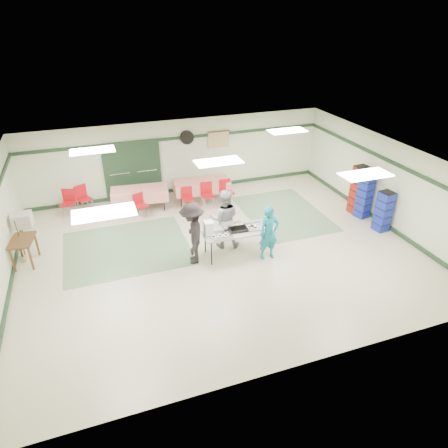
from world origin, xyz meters
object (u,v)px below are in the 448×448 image
object	(u,v)px
volunteer_dark	(193,234)
crate_stack_blue_b	(365,196)
volunteer_teal	(269,233)
office_printer	(22,220)
chair_c	(226,189)
dining_table_b	(140,194)
dining_table_a	(202,185)
broom	(20,239)
chair_loose_b	(68,200)
chair_loose_a	(82,196)
crate_stack_red	(359,190)
volunteer_grey	(224,219)
serving_table	(239,231)
printer_table	(22,243)
chair_b	(187,196)
chair_d	(140,203)
crate_stack_blue_a	(384,211)
chair_a	(207,192)

from	to	relation	value
volunteer_dark	crate_stack_blue_b	xyz separation A→B (m)	(5.99, 0.71, -0.12)
volunteer_teal	office_printer	world-z (taller)	volunteer_teal
crate_stack_blue_b	chair_c	bearing A→B (deg)	148.05
dining_table_b	crate_stack_blue_b	xyz separation A→B (m)	(6.84, -3.01, 0.18)
dining_table_a	broom	xyz separation A→B (m)	(-5.74, -2.06, 0.06)
dining_table_b	chair_loose_b	bearing A→B (deg)	179.55
dining_table_a	chair_loose_a	size ratio (longest dim) A/B	2.16
dining_table_a	crate_stack_red	distance (m)	5.36
chair_loose_a	volunteer_grey	bearing A→B (deg)	-70.95
serving_table	printer_table	bearing A→B (deg)	167.56
volunteer_teal	volunteer_dark	xyz separation A→B (m)	(-2.00, 0.50, 0.10)
crate_stack_red	volunteer_grey	bearing A→B (deg)	-173.67
printer_table	chair_loose_a	bearing A→B (deg)	68.61
chair_b	broom	distance (m)	5.27
volunteer_dark	dining_table_b	xyz separation A→B (m)	(-0.85, 3.72, -0.30)
volunteer_dark	chair_d	distance (m)	3.30
volunteer_dark	chair_c	world-z (taller)	volunteer_dark
broom	printer_table	bearing A→B (deg)	-64.03
crate_stack_blue_a	crate_stack_blue_b	size ratio (longest dim) A/B	0.86
volunteer_teal	volunteer_grey	world-z (taller)	volunteer_grey
volunteer_teal	crate_stack_red	world-z (taller)	crate_stack_red
volunteer_teal	chair_loose_b	world-z (taller)	volunteer_teal
serving_table	printer_table	xyz separation A→B (m)	(-5.61, 1.44, -0.08)
serving_table	volunteer_grey	xyz separation A→B (m)	(-0.22, 0.53, 0.16)
volunteer_dark	chair_d	bearing A→B (deg)	-150.71
volunteer_grey	chair_c	size ratio (longest dim) A/B	1.97
chair_a	broom	world-z (taller)	broom
dining_table_b	crate_stack_blue_b	world-z (taller)	crate_stack_blue_b
volunteer_teal	volunteer_grey	xyz separation A→B (m)	(-0.92, 1.00, 0.10)
volunteer_dark	crate_stack_blue_b	distance (m)	6.03
broom	serving_table	bearing A→B (deg)	-8.63
crate_stack_blue_b	chair_d	bearing A→B (deg)	160.65
chair_a	chair_c	xyz separation A→B (m)	(0.69, 0.00, 0.01)
chair_loose_a	crate_stack_blue_a	world-z (taller)	crate_stack_blue_a
volunteer_teal	chair_d	world-z (taller)	volunteer_teal
serving_table	dining_table_b	distance (m)	4.33
volunteer_dark	printer_table	world-z (taller)	volunteer_dark
crate_stack_blue_b	printer_table	xyz separation A→B (m)	(-10.30, 0.70, -0.11)
crate_stack_red	dining_table_b	bearing A→B (deg)	158.66
serving_table	chair_loose_b	world-z (taller)	chair_loose_b
chair_loose_b	crate_stack_blue_a	world-z (taller)	crate_stack_blue_a
chair_loose_a	crate_stack_blue_a	distance (m)	9.76
dining_table_a	chair_loose_a	bearing A→B (deg)	176.79
chair_c	crate_stack_blue_b	bearing A→B (deg)	-36.19
chair_d	chair_loose_b	bearing A→B (deg)	134.18
dining_table_b	crate_stack_red	distance (m)	7.35
chair_a	chair_d	world-z (taller)	chair_a
chair_b	serving_table	bearing A→B (deg)	-74.37
serving_table	chair_loose_b	distance (m)	6.01
chair_a	chair_loose_a	xyz separation A→B (m)	(-4.07, 1.05, 0.03)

